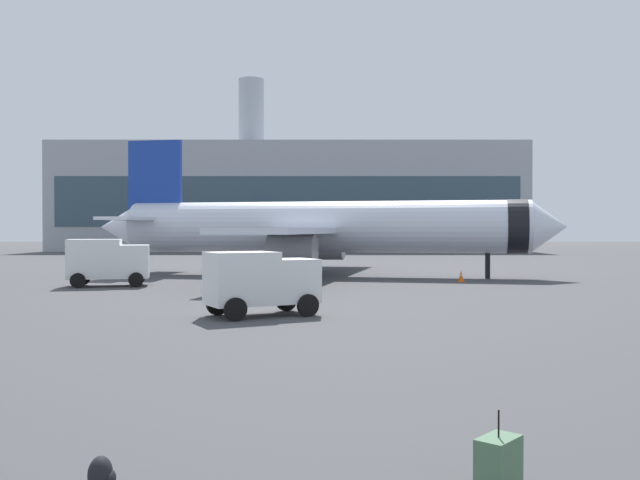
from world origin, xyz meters
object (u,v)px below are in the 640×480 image
Objects in this scene: safety_cone_far at (262,290)px; service_truck at (108,260)px; cargo_van at (261,280)px; safety_cone_near at (461,276)px; airplane_at_gate at (320,227)px; rolling_suitcase at (498,464)px; safety_cone_mid at (302,266)px; traveller_backpack at (101,475)px.

service_truck is at bearing 148.33° from safety_cone_far.
cargo_van is 21.90m from safety_cone_near.
rolling_suitcase is (2.37, -42.97, -3.27)m from airplane_at_gate.
safety_cone_mid is at bearing 94.48° from rolling_suitcase.
airplane_at_gate is 11.49m from safety_cone_near.
service_truck is at bearing 114.62° from rolling_suitcase.
service_truck reaches higher than rolling_suitcase.
safety_cone_near is 15.85m from safety_cone_far.
safety_cone_near is 0.94× the size of safety_cone_mid.
cargo_van is 6.26× the size of safety_cone_near.
airplane_at_gate is 58.32× the size of safety_cone_far.
safety_cone_near is at bearing 71.71° from traveller_backpack.
traveller_backpack is at bearing -73.16° from service_truck.
airplane_at_gate is 74.08× the size of traveller_backpack.
cargo_van is 4.39× the size of rolling_suitcase.
safety_cone_mid is (-10.97, 12.46, 0.02)m from safety_cone_near.
safety_cone_mid is 49.74m from traveller_backpack.
safety_cone_far is (10.02, -6.18, -1.31)m from service_truck.
airplane_at_gate is at bearing 86.16° from traveller_backpack.
rolling_suitcase is at bearing -0.25° from traveller_backpack.
cargo_van reaches higher than safety_cone_mid.
safety_cone_far is at bearing -31.67° from service_truck.
service_truck is 18.29m from cargo_van.
traveller_backpack is (-12.32, -37.27, -0.15)m from safety_cone_near.
service_truck is 35.24m from traveller_backpack.
service_truck is 37.11m from rolling_suitcase.
service_truck reaches higher than safety_cone_far.
rolling_suitcase reaches higher than safety_cone_mid.
service_truck reaches higher than safety_cone_near.
safety_cone_near is at bearing -31.02° from airplane_at_gate.
safety_cone_near is 16.60m from safety_cone_mid.
cargo_van is 8.75m from safety_cone_far.
safety_cone_near is 1.27× the size of safety_cone_far.
airplane_at_gate is at bearing 84.35° from cargo_van.
rolling_suitcase reaches higher than safety_cone_near.
safety_cone_near is at bearing 9.01° from service_truck.
cargo_van is at bearing -95.65° from airplane_at_gate.
safety_cone_near is (11.82, 18.40, -1.07)m from cargo_van.
traveller_backpack is at bearing -91.56° from safety_cone_mid.
airplane_at_gate reaches higher than safety_cone_far.
safety_cone_far is (-12.50, -9.75, -0.08)m from safety_cone_near.
service_truck is at bearing -125.79° from safety_cone_mid.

